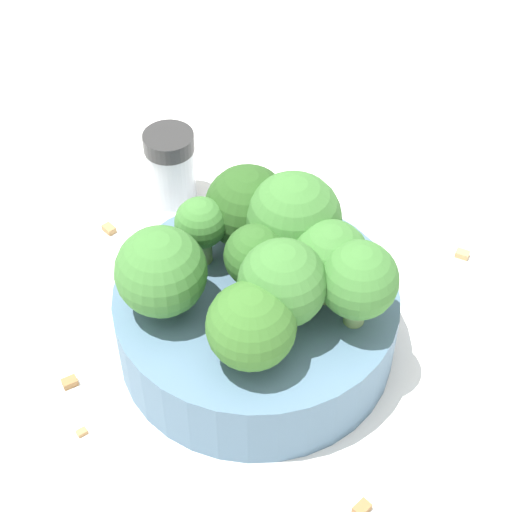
# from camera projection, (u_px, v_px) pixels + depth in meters

# --- Properties ---
(ground_plane) EXTENTS (3.00, 3.00, 0.00)m
(ground_plane) POSITION_uv_depth(u_px,v_px,m) (256.00, 344.00, 0.56)
(ground_plane) COLOR white
(bowl) EXTENTS (0.18, 0.18, 0.05)m
(bowl) POSITION_uv_depth(u_px,v_px,m) (256.00, 320.00, 0.54)
(bowl) COLOR slate
(bowl) RESTS_ON ground_plane
(broccoli_floret_0) EXTENTS (0.04, 0.04, 0.05)m
(broccoli_floret_0) POSITION_uv_depth(u_px,v_px,m) (251.00, 254.00, 0.50)
(broccoli_floret_0) COLOR #84AD66
(broccoli_floret_0) RESTS_ON bowl
(broccoli_floret_1) EXTENTS (0.03, 0.03, 0.05)m
(broccoli_floret_1) POSITION_uv_depth(u_px,v_px,m) (201.00, 225.00, 0.52)
(broccoli_floret_1) COLOR #7A9E5B
(broccoli_floret_1) RESTS_ON bowl
(broccoli_floret_2) EXTENTS (0.05, 0.05, 0.06)m
(broccoli_floret_2) POSITION_uv_depth(u_px,v_px,m) (358.00, 281.00, 0.48)
(broccoli_floret_2) COLOR #7A9E5B
(broccoli_floret_2) RESTS_ON bowl
(broccoli_floret_3) EXTENTS (0.05, 0.05, 0.06)m
(broccoli_floret_3) POSITION_uv_depth(u_px,v_px,m) (161.00, 272.00, 0.49)
(broccoli_floret_3) COLOR #7A9E5B
(broccoli_floret_3) RESTS_ON bowl
(broccoli_floret_4) EXTENTS (0.06, 0.06, 0.07)m
(broccoli_floret_4) POSITION_uv_depth(u_px,v_px,m) (293.00, 221.00, 0.51)
(broccoli_floret_4) COLOR #8EB770
(broccoli_floret_4) RESTS_ON bowl
(broccoli_floret_5) EXTENTS (0.05, 0.05, 0.05)m
(broccoli_floret_5) POSITION_uv_depth(u_px,v_px,m) (255.00, 327.00, 0.47)
(broccoli_floret_5) COLOR #7A9E5B
(broccoli_floret_5) RESTS_ON bowl
(broccoli_floret_6) EXTENTS (0.05, 0.05, 0.06)m
(broccoli_floret_6) POSITION_uv_depth(u_px,v_px,m) (329.00, 257.00, 0.50)
(broccoli_floret_6) COLOR #8EB770
(broccoli_floret_6) RESTS_ON bowl
(broccoli_floret_7) EXTENTS (0.05, 0.05, 0.06)m
(broccoli_floret_7) POSITION_uv_depth(u_px,v_px,m) (282.00, 285.00, 0.48)
(broccoli_floret_7) COLOR #8EB770
(broccoli_floret_7) RESTS_ON bowl
(broccoli_floret_8) EXTENTS (0.05, 0.05, 0.06)m
(broccoli_floret_8) POSITION_uv_depth(u_px,v_px,m) (248.00, 208.00, 0.53)
(broccoli_floret_8) COLOR #84AD66
(broccoli_floret_8) RESTS_ON bowl
(pepper_shaker) EXTENTS (0.04, 0.04, 0.06)m
(pepper_shaker) POSITION_uv_depth(u_px,v_px,m) (171.00, 166.00, 0.63)
(pepper_shaker) COLOR #B2B7BC
(pepper_shaker) RESTS_ON ground_plane
(almond_crumb_0) EXTENTS (0.01, 0.01, 0.01)m
(almond_crumb_0) POSITION_uv_depth(u_px,v_px,m) (81.00, 431.00, 0.51)
(almond_crumb_0) COLOR #AD7F4C
(almond_crumb_0) RESTS_ON ground_plane
(almond_crumb_1) EXTENTS (0.01, 0.01, 0.01)m
(almond_crumb_1) POSITION_uv_depth(u_px,v_px,m) (69.00, 380.00, 0.53)
(almond_crumb_1) COLOR olive
(almond_crumb_1) RESTS_ON ground_plane
(almond_crumb_2) EXTENTS (0.01, 0.01, 0.01)m
(almond_crumb_2) POSITION_uv_depth(u_px,v_px,m) (463.00, 252.00, 0.61)
(almond_crumb_2) COLOR tan
(almond_crumb_2) RESTS_ON ground_plane
(almond_crumb_3) EXTENTS (0.01, 0.01, 0.01)m
(almond_crumb_3) POSITION_uv_depth(u_px,v_px,m) (362.00, 506.00, 0.47)
(almond_crumb_3) COLOR olive
(almond_crumb_3) RESTS_ON ground_plane
(almond_crumb_4) EXTENTS (0.01, 0.01, 0.01)m
(almond_crumb_4) POSITION_uv_depth(u_px,v_px,m) (109.00, 227.00, 0.63)
(almond_crumb_4) COLOR #AD7F4C
(almond_crumb_4) RESTS_ON ground_plane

